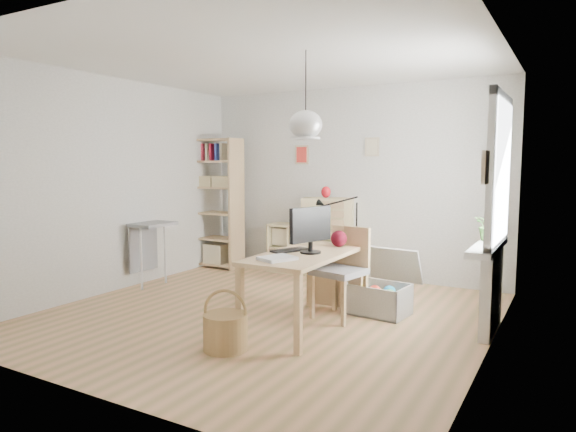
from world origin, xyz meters
The scene contains 20 objects.
ground centered at (0.00, 0.00, 0.00)m, with size 4.50×4.50×0.00m, color tan.
room_shell centered at (0.55, -0.15, 2.00)m, with size 4.50×4.50×4.50m.
window_unit centered at (2.23, 0.60, 1.55)m, with size 0.07×1.16×1.46m.
radiator centered at (2.19, 0.60, 0.40)m, with size 0.10×0.80×0.80m, color white.
windowsill centered at (2.14, 0.60, 0.83)m, with size 0.22×1.20×0.06m, color white.
desk centered at (0.55, -0.15, 0.66)m, with size 0.70×1.50×0.75m.
cube_shelf centered at (-0.47, 2.08, 0.30)m, with size 1.40×0.38×0.72m.
tall_bookshelf centered at (-2.04, 1.80, 1.09)m, with size 0.80×0.38×2.00m.
side_table centered at (-2.04, 0.35, 0.67)m, with size 0.40×0.55×0.85m.
chair centered at (0.74, 0.34, 0.55)m, with size 0.55×0.55×0.96m.
wicker_basket centered at (0.24, -1.06, 0.18)m, with size 0.39×0.39×0.54m.
storage_chest centered at (1.05, 0.69, 0.22)m, with size 0.72×0.80×0.68m.
monitor centered at (0.61, -0.15, 1.01)m, with size 0.21×0.51×0.45m.
keyboard centered at (0.38, -0.15, 0.76)m, with size 0.15×0.40×0.02m, color black.
task_lamp centered at (0.59, 0.46, 1.08)m, with size 0.46×0.17×0.49m.
yarn_ball centered at (0.69, 0.34, 0.84)m, with size 0.17×0.17×0.17m, color #530B1E.
paper_tray centered at (0.50, -0.61, 0.77)m, with size 0.25×0.31×0.03m, color white.
drawer_chest centered at (-0.23, 2.04, 0.93)m, with size 0.72×0.33×0.41m, color beige.
red_vase centered at (-0.26, 2.04, 1.22)m, with size 0.14×0.14×0.16m, color #AA0E16.
potted_plant centered at (2.12, 0.81, 1.01)m, with size 0.28×0.24×0.31m, color #316224.
Camera 1 is at (2.86, -4.58, 1.64)m, focal length 32.00 mm.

